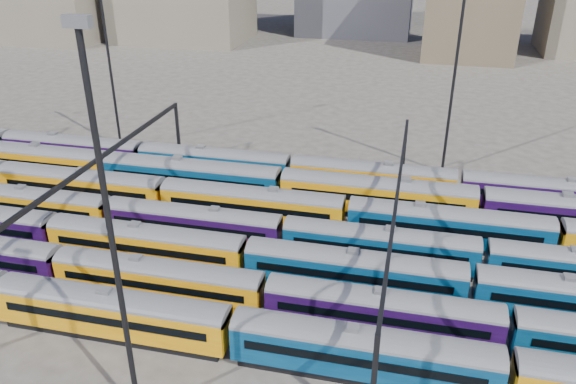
% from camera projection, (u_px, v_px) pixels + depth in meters
% --- Properties ---
extents(ground, '(500.00, 500.00, 0.00)m').
position_uv_depth(ground, '(289.00, 252.00, 55.45)').
color(ground, '#433E39').
rests_on(ground, ground).
extents(rake_0, '(135.70, 2.84, 4.77)m').
position_uv_depth(rake_0, '(363.00, 348.00, 39.37)').
color(rake_0, black).
rests_on(rake_0, ground).
extents(rake_1, '(131.10, 2.74, 4.60)m').
position_uv_depth(rake_1, '(382.00, 308.00, 43.61)').
color(rake_1, black).
rests_on(rake_1, ground).
extents(rake_2, '(116.78, 2.85, 4.79)m').
position_uv_depth(rake_2, '(54.00, 229.00, 54.59)').
color(rake_2, black).
rests_on(rake_2, ground).
extents(rake_3, '(111.81, 2.73, 4.58)m').
position_uv_depth(rake_3, '(283.00, 231.00, 54.52)').
color(rake_3, black).
rests_on(rake_3, ground).
extents(rake_4, '(100.89, 2.96, 4.97)m').
position_uv_depth(rake_4, '(252.00, 201.00, 59.77)').
color(rake_4, black).
rests_on(rake_4, ground).
extents(rake_5, '(151.12, 3.16, 5.32)m').
position_uv_depth(rake_5, '(377.00, 192.00, 61.42)').
color(rake_5, black).
rests_on(rake_5, ground).
extents(rake_6, '(98.21, 2.88, 4.84)m').
position_uv_depth(rake_6, '(214.00, 160.00, 70.21)').
color(rake_6, black).
rests_on(rake_6, ground).
extents(gantry_1, '(0.35, 40.35, 8.03)m').
position_uv_depth(gantry_1, '(96.00, 171.00, 56.63)').
color(gantry_1, black).
rests_on(gantry_1, ground).
extents(gantry_2, '(0.35, 40.35, 8.03)m').
position_uv_depth(gantry_2, '(397.00, 202.00, 50.43)').
color(gantry_2, black).
rests_on(gantry_2, ground).
extents(mast_1, '(1.40, 0.50, 25.60)m').
position_uv_depth(mast_1, '(108.00, 51.00, 74.85)').
color(mast_1, black).
rests_on(mast_1, ground).
extents(mast_2, '(1.40, 0.50, 25.60)m').
position_uv_depth(mast_2, '(111.00, 232.00, 31.13)').
color(mast_2, black).
rests_on(mast_2, ground).
extents(mast_3, '(1.40, 0.50, 25.60)m').
position_uv_depth(mast_3, '(456.00, 65.00, 67.30)').
color(mast_3, black).
rests_on(mast_3, ground).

